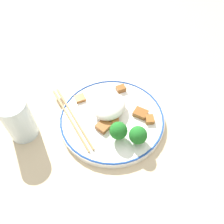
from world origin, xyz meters
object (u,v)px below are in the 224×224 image
object	(u,v)px
plate	(112,118)
chopsticks	(72,117)
drinking_glass	(18,120)
broccoli_back_center	(138,135)
broccoli_back_left	(118,131)

from	to	relation	value
plate	chopsticks	distance (m)	0.10
plate	drinking_glass	world-z (taller)	drinking_glass
drinking_glass	broccoli_back_center	bearing A→B (deg)	-65.28
plate	broccoli_back_left	world-z (taller)	broccoli_back_left
plate	chopsticks	size ratio (longest dim) A/B	1.31
plate	broccoli_back_center	world-z (taller)	broccoli_back_center
broccoli_back_center	drinking_glass	world-z (taller)	drinking_glass
plate	chopsticks	bearing A→B (deg)	124.01
chopsticks	drinking_glass	world-z (taller)	drinking_glass
broccoli_back_left	drinking_glass	distance (m)	0.23
plate	broccoli_back_center	distance (m)	0.10
broccoli_back_left	chopsticks	xyz separation A→B (m)	(-0.01, 0.13, -0.03)
plate	drinking_glass	bearing A→B (deg)	131.63
broccoli_back_left	broccoli_back_center	bearing A→B (deg)	-70.89
broccoli_back_left	chopsticks	world-z (taller)	broccoli_back_left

